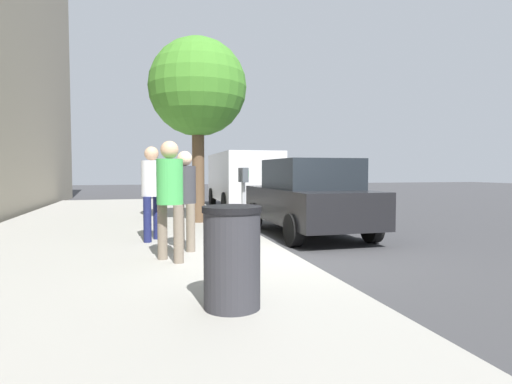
{
  "coord_description": "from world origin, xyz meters",
  "views": [
    {
      "loc": [
        -6.78,
        2.33,
        1.51
      ],
      "look_at": [
        0.32,
        0.46,
        1.13
      ],
      "focal_mm": 29.53,
      "sensor_mm": 36.0,
      "label": 1
    }
  ],
  "objects_px": {
    "pedestrian_at_meter": "(185,193)",
    "parking_officer": "(152,185)",
    "trash_bin": "(232,257)",
    "parking_meter": "(243,190)",
    "parked_van_far": "(242,177)",
    "pedestrian_bystander": "(170,190)",
    "parked_sedan_near": "(308,197)",
    "traffic_signal": "(199,141)",
    "street_tree": "(198,88)"
  },
  "relations": [
    {
      "from": "parking_officer",
      "to": "traffic_signal",
      "type": "xyz_separation_m",
      "value": [
        6.68,
        -1.73,
        1.34
      ]
    },
    {
      "from": "pedestrian_bystander",
      "to": "parked_sedan_near",
      "type": "relative_size",
      "value": 0.41
    },
    {
      "from": "pedestrian_at_meter",
      "to": "pedestrian_bystander",
      "type": "height_order",
      "value": "pedestrian_bystander"
    },
    {
      "from": "pedestrian_at_meter",
      "to": "street_tree",
      "type": "bearing_deg",
      "value": 56.1
    },
    {
      "from": "pedestrian_at_meter",
      "to": "traffic_signal",
      "type": "bearing_deg",
      "value": 57.59
    },
    {
      "from": "pedestrian_bystander",
      "to": "trash_bin",
      "type": "distance_m",
      "value": 2.46
    },
    {
      "from": "parked_sedan_near",
      "to": "pedestrian_at_meter",
      "type": "bearing_deg",
      "value": 123.16
    },
    {
      "from": "trash_bin",
      "to": "pedestrian_at_meter",
      "type": "bearing_deg",
      "value": 2.99
    },
    {
      "from": "parked_sedan_near",
      "to": "traffic_signal",
      "type": "distance_m",
      "value": 6.34
    },
    {
      "from": "pedestrian_at_meter",
      "to": "parked_van_far",
      "type": "xyz_separation_m",
      "value": [
        8.86,
        -3.03,
        0.12
      ]
    },
    {
      "from": "pedestrian_at_meter",
      "to": "parking_officer",
      "type": "bearing_deg",
      "value": 91.39
    },
    {
      "from": "parking_officer",
      "to": "parked_sedan_near",
      "type": "xyz_separation_m",
      "value": [
        0.85,
        -3.56,
        -0.34
      ]
    },
    {
      "from": "parked_van_far",
      "to": "parking_officer",
      "type": "bearing_deg",
      "value": 155.28
    },
    {
      "from": "pedestrian_bystander",
      "to": "street_tree",
      "type": "height_order",
      "value": "street_tree"
    },
    {
      "from": "pedestrian_bystander",
      "to": "parking_officer",
      "type": "relative_size",
      "value": 0.99
    },
    {
      "from": "parked_sedan_near",
      "to": "parking_officer",
      "type": "bearing_deg",
      "value": 103.37
    },
    {
      "from": "parked_van_far",
      "to": "trash_bin",
      "type": "xyz_separation_m",
      "value": [
        -12.05,
        2.86,
        -0.6
      ]
    },
    {
      "from": "pedestrian_bystander",
      "to": "street_tree",
      "type": "bearing_deg",
      "value": 44.1
    },
    {
      "from": "trash_bin",
      "to": "street_tree",
      "type": "bearing_deg",
      "value": -4.31
    },
    {
      "from": "parked_van_far",
      "to": "traffic_signal",
      "type": "height_order",
      "value": "traffic_signal"
    },
    {
      "from": "parked_sedan_near",
      "to": "parked_van_far",
      "type": "height_order",
      "value": "parked_van_far"
    },
    {
      "from": "parked_van_far",
      "to": "street_tree",
      "type": "height_order",
      "value": "street_tree"
    },
    {
      "from": "parked_van_far",
      "to": "trash_bin",
      "type": "distance_m",
      "value": 12.4
    },
    {
      "from": "parked_van_far",
      "to": "trash_bin",
      "type": "relative_size",
      "value": 5.18
    },
    {
      "from": "pedestrian_bystander",
      "to": "traffic_signal",
      "type": "bearing_deg",
      "value": 46.23
    },
    {
      "from": "parked_sedan_near",
      "to": "parked_van_far",
      "type": "bearing_deg",
      "value": 0.01
    },
    {
      "from": "traffic_signal",
      "to": "street_tree",
      "type": "bearing_deg",
      "value": 172.69
    },
    {
      "from": "parking_officer",
      "to": "parked_van_far",
      "type": "bearing_deg",
      "value": 93.44
    },
    {
      "from": "pedestrian_at_meter",
      "to": "traffic_signal",
      "type": "xyz_separation_m",
      "value": [
        7.81,
        -1.2,
        1.44
      ]
    },
    {
      "from": "pedestrian_at_meter",
      "to": "trash_bin",
      "type": "xyz_separation_m",
      "value": [
        -3.19,
        -0.17,
        -0.47
      ]
    },
    {
      "from": "parking_meter",
      "to": "trash_bin",
      "type": "distance_m",
      "value": 3.5
    },
    {
      "from": "pedestrian_bystander",
      "to": "parking_officer",
      "type": "height_order",
      "value": "parking_officer"
    },
    {
      "from": "parking_officer",
      "to": "trash_bin",
      "type": "xyz_separation_m",
      "value": [
        -4.32,
        -0.7,
        -0.58
      ]
    },
    {
      "from": "parked_van_far",
      "to": "traffic_signal",
      "type": "bearing_deg",
      "value": 119.96
    },
    {
      "from": "street_tree",
      "to": "traffic_signal",
      "type": "bearing_deg",
      "value": -7.31
    },
    {
      "from": "parking_meter",
      "to": "street_tree",
      "type": "xyz_separation_m",
      "value": [
        3.69,
        0.36,
        2.48
      ]
    },
    {
      "from": "traffic_signal",
      "to": "pedestrian_at_meter",
      "type": "bearing_deg",
      "value": 171.23
    },
    {
      "from": "parked_sedan_near",
      "to": "pedestrian_bystander",
      "type": "bearing_deg",
      "value": 130.21
    },
    {
      "from": "pedestrian_at_meter",
      "to": "trash_bin",
      "type": "relative_size",
      "value": 1.67
    },
    {
      "from": "pedestrian_at_meter",
      "to": "trash_bin",
      "type": "height_order",
      "value": "pedestrian_at_meter"
    },
    {
      "from": "pedestrian_at_meter",
      "to": "pedestrian_bystander",
      "type": "xyz_separation_m",
      "value": [
        -0.83,
        0.3,
        0.09
      ]
    },
    {
      "from": "parking_meter",
      "to": "parked_van_far",
      "type": "bearing_deg",
      "value": -12.76
    },
    {
      "from": "pedestrian_at_meter",
      "to": "parked_sedan_near",
      "type": "bearing_deg",
      "value": 9.52
    },
    {
      "from": "parked_sedan_near",
      "to": "traffic_signal",
      "type": "bearing_deg",
      "value": 17.37
    },
    {
      "from": "pedestrian_bystander",
      "to": "traffic_signal",
      "type": "height_order",
      "value": "traffic_signal"
    },
    {
      "from": "pedestrian_bystander",
      "to": "parked_sedan_near",
      "type": "distance_m",
      "value": 4.37
    },
    {
      "from": "pedestrian_at_meter",
      "to": "parking_meter",
      "type": "bearing_deg",
      "value": -14.93
    },
    {
      "from": "pedestrian_at_meter",
      "to": "pedestrian_bystander",
      "type": "bearing_deg",
      "value": -133.32
    },
    {
      "from": "parking_officer",
      "to": "parked_van_far",
      "type": "xyz_separation_m",
      "value": [
        7.73,
        -3.56,
        0.02
      ]
    },
    {
      "from": "parking_meter",
      "to": "pedestrian_at_meter",
      "type": "xyz_separation_m",
      "value": [
        -0.16,
        1.06,
        -0.03
      ]
    }
  ]
}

